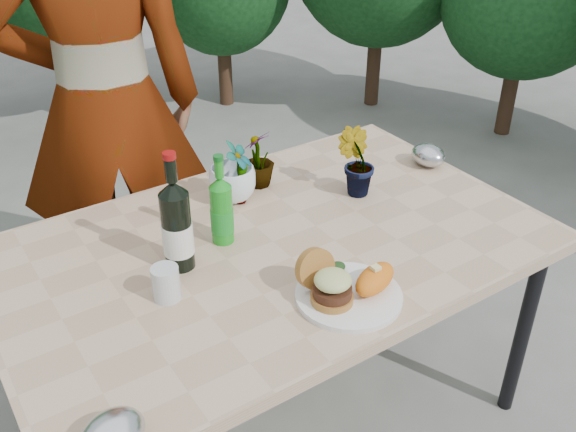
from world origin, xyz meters
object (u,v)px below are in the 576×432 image
patio_table (273,257)px  person (105,108)px  dinner_plate (349,296)px  wine_bottle (177,227)px

patio_table → person: 0.83m
dinner_plate → person: person is taller
wine_bottle → person: person is taller
person → wine_bottle: bearing=99.9°
dinner_plate → person: (-0.23, 1.09, 0.20)m
patio_table → dinner_plate: (0.02, -0.33, 0.06)m
patio_table → wine_bottle: size_ratio=4.57×
dinner_plate → patio_table: bearing=93.9°
patio_table → person: bearing=104.9°
wine_bottle → dinner_plate: bearing=-52.9°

